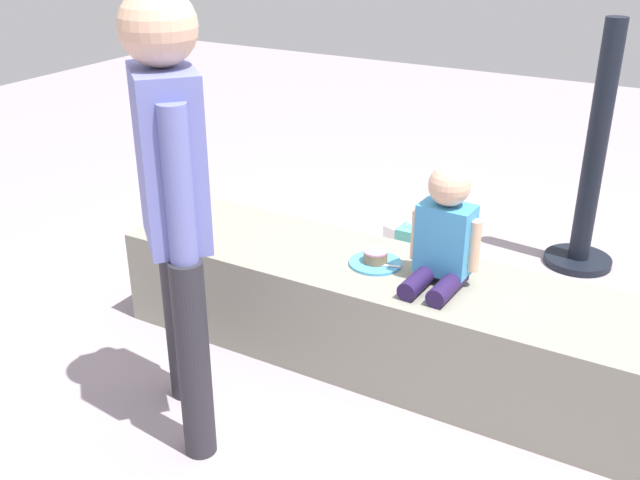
% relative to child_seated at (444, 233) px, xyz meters
% --- Properties ---
extents(ground_plane, '(12.00, 12.00, 0.00)m').
position_rel_child_seated_xyz_m(ground_plane, '(-0.07, -0.00, -0.65)').
color(ground_plane, '#A1909A').
extents(concrete_ledge, '(2.69, 0.56, 0.44)m').
position_rel_child_seated_xyz_m(concrete_ledge, '(-0.07, -0.00, -0.43)').
color(concrete_ledge, gray).
rests_on(concrete_ledge, ground_plane).
extents(child_seated, '(0.28, 0.32, 0.48)m').
position_rel_child_seated_xyz_m(child_seated, '(0.00, 0.00, 0.00)').
color(child_seated, '#271847').
rests_on(child_seated, concrete_ledge).
extents(adult_standing, '(0.38, 0.36, 1.60)m').
position_rel_child_seated_xyz_m(adult_standing, '(-0.69, -0.74, 0.31)').
color(adult_standing, '#29282F').
rests_on(adult_standing, ground_plane).
extents(cake_plate, '(0.22, 0.22, 0.06)m').
position_rel_child_seated_xyz_m(cake_plate, '(-0.29, 0.01, -0.19)').
color(cake_plate, '#4CA5D8').
rests_on(cake_plate, concrete_ledge).
extents(gift_bag, '(0.24, 0.11, 0.31)m').
position_rel_child_seated_xyz_m(gift_bag, '(-0.41, 0.80, -0.52)').
color(gift_bag, '#59C6B2').
rests_on(gift_bag, ground_plane).
extents(railing_post, '(0.36, 0.36, 1.32)m').
position_rel_child_seated_xyz_m(railing_post, '(0.30, 1.37, -0.14)').
color(railing_post, black).
rests_on(railing_post, ground_plane).
extents(water_bottle_near_gift, '(0.07, 0.07, 0.19)m').
position_rel_child_seated_xyz_m(water_bottle_near_gift, '(-0.27, 1.27, -0.57)').
color(water_bottle_near_gift, silver).
rests_on(water_bottle_near_gift, ground_plane).
extents(party_cup_red, '(0.08, 0.08, 0.10)m').
position_rel_child_seated_xyz_m(party_cup_red, '(-0.22, 1.04, -0.61)').
color(party_cup_red, red).
rests_on(party_cup_red, ground_plane).
extents(cake_box_white, '(0.37, 0.36, 0.11)m').
position_rel_child_seated_xyz_m(cake_box_white, '(-0.57, 1.17, -0.60)').
color(cake_box_white, white).
rests_on(cake_box_white, ground_plane).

